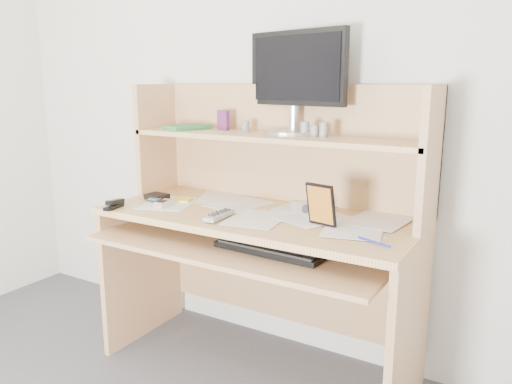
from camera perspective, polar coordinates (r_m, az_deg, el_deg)
The scene contains 19 objects.
back_wall at distance 2.38m, azimuth 4.04°, elevation 10.99°, with size 3.60×0.04×2.50m, color beige.
desk at distance 2.26m, azimuth 1.07°, elevation -3.36°, with size 1.40×0.70×1.30m.
paper_clutter at distance 2.17m, azimuth 0.02°, elevation -2.37°, with size 1.32×0.54×0.01m, color silver.
keyboard at distance 2.00m, azimuth 1.79°, elevation -6.38°, with size 0.46×0.18×0.03m.
tv_remote at distance 2.09m, azimuth -4.20°, elevation -2.66°, with size 0.05×0.18×0.02m, color #9B9C97.
flip_phone at distance 2.33m, azimuth -10.50°, elevation -1.19°, with size 0.05×0.09×0.02m, color silver.
stapler at distance 2.34m, azimuth -15.96°, elevation -1.27°, with size 0.03×0.12×0.04m, color black.
wallet at distance 2.46m, azimuth -11.26°, elevation -0.51°, with size 0.10×0.08×0.03m, color black.
sticky_note_pad at distance 2.42m, azimuth -8.42°, elevation -0.90°, with size 0.08×0.08×0.01m, color gold.
digital_camera at distance 2.14m, azimuth 5.30°, elevation -1.77°, with size 0.09×0.04×0.06m, color #A5A5A7.
game_case at distance 1.96m, azimuth 7.43°, elevation -1.45°, with size 0.12×0.01×0.17m, color black.
blue_pen at distance 1.81m, azimuth 13.34°, elevation -5.56°, with size 0.01×0.01×0.14m, color #1620A9.
card_box at distance 2.45m, azimuth -3.76°, elevation 8.19°, with size 0.07×0.02×0.10m, color maroon.
shelf_book at distance 2.52m, azimuth -7.89°, elevation 7.35°, with size 0.15×0.20×0.02m, color #37894F.
chip_stack_a at distance 2.36m, azimuth -1.19°, elevation 7.53°, with size 0.04×0.04×0.05m, color black.
chip_stack_b at distance 2.17m, azimuth 5.59°, elevation 7.18°, with size 0.04×0.04×0.06m, color silver.
chip_stack_c at distance 2.16m, azimuth 6.73°, elevation 6.94°, with size 0.04×0.04×0.05m, color black.
chip_stack_d at distance 2.14m, azimuth 7.73°, elevation 7.05°, with size 0.04×0.04×0.06m, color white.
monitor at distance 2.28m, azimuth 4.59°, elevation 12.72°, with size 0.52×0.26×0.45m.
Camera 1 is at (1.08, -0.33, 1.31)m, focal length 35.00 mm.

